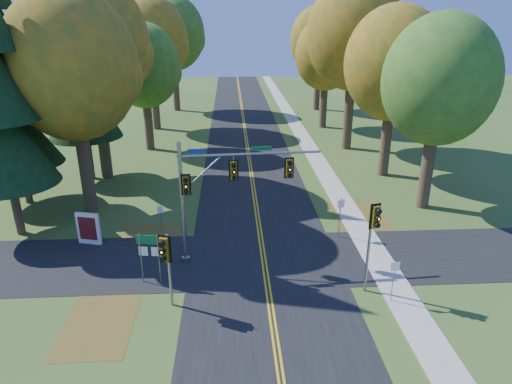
{
  "coord_description": "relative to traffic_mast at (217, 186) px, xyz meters",
  "views": [
    {
      "loc": [
        -1.66,
        -19.73,
        12.44
      ],
      "look_at": [
        -0.31,
        3.91,
        3.2
      ],
      "focal_mm": 32.0,
      "sensor_mm": 36.0,
      "label": 1
    }
  ],
  "objects": [
    {
      "name": "ped_signal_pole",
      "position": [
        -2.18,
        -4.22,
        -1.54
      ],
      "size": [
        0.56,
        0.67,
        3.68
      ],
      "rotation": [
        0.0,
        0.0,
        -0.33
      ],
      "color": "#9C9FA4",
      "rests_on": "ground"
    },
    {
      "name": "east_signal_pole",
      "position": [
        7.09,
        -3.56,
        -0.76
      ],
      "size": [
        0.52,
        0.62,
        4.64
      ],
      "rotation": [
        0.0,
        0.0,
        0.31
      ],
      "color": "gray",
      "rests_on": "ground"
    },
    {
      "name": "tree_w_b",
      "position": [
        -9.33,
        14.2,
        6.08
      ],
      "size": [
        8.6,
        8.6,
        15.38
      ],
      "color": "#38281C",
      "rests_on": "ground"
    },
    {
      "name": "reg_sign_e_south",
      "position": [
        8.0,
        -4.33,
        -2.8
      ],
      "size": [
        0.41,
        0.06,
        2.16
      ],
      "rotation": [
        0.0,
        0.0,
        -0.01
      ],
      "color": "gray",
      "rests_on": "ground"
    },
    {
      "name": "pine_c",
      "position": [
        -10.61,
        13.91,
        5.41
      ],
      "size": [
        5.6,
        5.6,
        20.56
      ],
      "color": "#38281C",
      "rests_on": "ground"
    },
    {
      "name": "leaf_patch_e",
      "position": [
        9.19,
        3.91,
        -4.28
      ],
      "size": [
        3.5,
        8.0,
        0.0
      ],
      "primitive_type": "cube",
      "color": "brown",
      "rests_on": "ground"
    },
    {
      "name": "centerline_left",
      "position": [
        2.29,
        -2.09,
        -4.26
      ],
      "size": [
        0.1,
        160.0,
        0.01
      ],
      "primitive_type": "cube",
      "color": "gold",
      "rests_on": "road_main"
    },
    {
      "name": "leaf_patch_w_far",
      "position": [
        -5.11,
        -5.09,
        -4.28
      ],
      "size": [
        3.0,
        5.0,
        0.0
      ],
      "primitive_type": "cube",
      "color": "brown",
      "rests_on": "ground"
    },
    {
      "name": "reg_sign_w",
      "position": [
        -3.52,
        3.15,
        -2.95
      ],
      "size": [
        0.36,
        0.15,
        1.95
      ],
      "rotation": [
        0.0,
        0.0,
        -0.35
      ],
      "color": "gray",
      "rests_on": "ground"
    },
    {
      "name": "tree_e_b",
      "position": [
        13.36,
        13.49,
        4.62
      ],
      "size": [
        7.6,
        7.6,
        13.33
      ],
      "color": "#38281C",
      "rests_on": "ground"
    },
    {
      "name": "route_sign_cluster",
      "position": [
        -3.31,
        -2.03,
        -2.41
      ],
      "size": [
        1.23,
        0.22,
        2.66
      ],
      "rotation": [
        0.0,
        0.0,
        -0.14
      ],
      "color": "gray",
      "rests_on": "ground"
    },
    {
      "name": "tree_e_e",
      "position": [
        12.86,
        41.49,
        4.91
      ],
      "size": [
        7.8,
        7.8,
        13.74
      ],
      "color": "#38281C",
      "rests_on": "ground"
    },
    {
      "name": "tree_e_d",
      "position": [
        11.66,
        30.78,
        3.96
      ],
      "size": [
        7.0,
        7.0,
        12.32
      ],
      "color": "#38281C",
      "rests_on": "ground"
    },
    {
      "name": "centerline_right",
      "position": [
        2.49,
        -2.09,
        -4.26
      ],
      "size": [
        0.1,
        160.0,
        0.01
      ],
      "primitive_type": "cube",
      "color": "gold",
      "rests_on": "road_main"
    },
    {
      "name": "tree_w_c",
      "position": [
        -7.15,
        22.38,
        3.66
      ],
      "size": [
        6.8,
        6.8,
        11.91
      ],
      "color": "#38281C",
      "rests_on": "ground"
    },
    {
      "name": "reg_sign_e_north",
      "position": [
        7.06,
        2.28,
        -2.55
      ],
      "size": [
        0.46,
        0.22,
        2.53
      ],
      "rotation": [
        0.0,
        0.0,
        0.4
      ],
      "color": "gray",
      "rests_on": "ground"
    },
    {
      "name": "tree_e_a",
      "position": [
        13.96,
        6.68,
        4.25
      ],
      "size": [
        7.2,
        7.2,
        12.73
      ],
      "color": "#38281C",
      "rests_on": "ground"
    },
    {
      "name": "tree_w_e",
      "position": [
        -6.53,
        42.0,
        5.79
      ],
      "size": [
        8.4,
        8.4,
        14.97
      ],
      "color": "#38281C",
      "rests_on": "ground"
    },
    {
      "name": "sidewalk_east",
      "position": [
        8.59,
        -2.09,
        -4.25
      ],
      "size": [
        1.6,
        160.0,
        0.06
      ],
      "primitive_type": "cube",
      "color": "#9E998E",
      "rests_on": "ground"
    },
    {
      "name": "info_kiosk",
      "position": [
        -7.53,
        2.3,
        -3.32
      ],
      "size": [
        1.39,
        0.54,
        1.93
      ],
      "rotation": [
        0.0,
        0.0,
        -0.26
      ],
      "color": "silver",
      "rests_on": "ground"
    },
    {
      "name": "pine_b",
      "position": [
        -13.61,
        8.91,
        3.88
      ],
      "size": [
        5.6,
        5.6,
        17.31
      ],
      "color": "#38281C",
      "rests_on": "ground"
    },
    {
      "name": "road_cross",
      "position": [
        2.39,
        -0.09,
        -4.27
      ],
      "size": [
        60.0,
        6.0,
        0.02
      ],
      "primitive_type": "cube",
      "color": "black",
      "rests_on": "ground"
    },
    {
      "name": "ground",
      "position": [
        2.39,
        -2.09,
        -4.28
      ],
      "size": [
        160.0,
        160.0,
        0.0
      ],
      "primitive_type": "plane",
      "color": "#2D4F1B",
      "rests_on": "ground"
    },
    {
      "name": "tree_w_d",
      "position": [
        -7.73,
        31.1,
        5.5
      ],
      "size": [
        8.2,
        8.2,
        14.56
      ],
      "color": "#38281C",
      "rests_on": "ground"
    },
    {
      "name": "road_main",
      "position": [
        2.39,
        -2.09,
        -4.27
      ],
      "size": [
        8.0,
        160.0,
        0.02
      ],
      "primitive_type": "cube",
      "color": "black",
      "rests_on": "ground"
    },
    {
      "name": "leaf_patch_w_near",
      "position": [
        -4.11,
        1.91,
        -4.28
      ],
      "size": [
        4.0,
        6.0,
        0.0
      ],
      "primitive_type": "cube",
      "color": "brown",
      "rests_on": "ground"
    },
    {
      "name": "tree_w_a",
      "position": [
        -8.73,
        7.29,
        5.2
      ],
      "size": [
        8.0,
        8.0,
        14.15
      ],
      "color": "#38281C",
      "rests_on": "ground"
    },
    {
      "name": "tree_e_c",
      "position": [
        12.27,
        21.6,
        6.38
      ],
      "size": [
        8.8,
        8.8,
        15.79
      ],
      "color": "#38281C",
      "rests_on": "ground"
    },
    {
      "name": "traffic_mast",
      "position": [
        0.0,
        0.0,
        0.0
      ],
      "size": [
        7.33,
        1.01,
        6.66
      ],
      "rotation": [
        0.0,
        0.0,
        0.07
      ],
      "color": "gray",
      "rests_on": "ground"
    }
  ]
}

